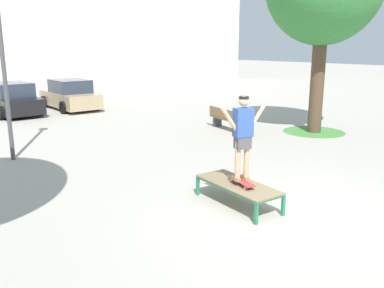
% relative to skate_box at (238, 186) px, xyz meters
% --- Properties ---
extents(ground_plane, '(120.00, 120.00, 0.00)m').
position_rel_skate_box_xyz_m(ground_plane, '(0.29, -1.00, -0.41)').
color(ground_plane, '#B2AA9E').
extents(skate_box, '(0.89, 1.95, 0.46)m').
position_rel_skate_box_xyz_m(skate_box, '(0.00, 0.00, 0.00)').
color(skate_box, '#237A4C').
rests_on(skate_box, ground).
extents(skateboard, '(0.41, 0.82, 0.09)m').
position_rel_skate_box_xyz_m(skateboard, '(-0.01, -0.10, 0.12)').
color(skateboard, '#B23333').
rests_on(skateboard, skate_box).
extents(skater, '(0.98, 0.38, 1.69)m').
position_rel_skate_box_xyz_m(skater, '(-0.01, -0.10, 1.12)').
color(skater, tan).
rests_on(skater, skateboard).
extents(grass_patch_near_right, '(2.29, 2.29, 0.01)m').
position_rel_skate_box_xyz_m(grass_patch_near_right, '(7.40, 3.40, -0.41)').
color(grass_patch_near_right, '#47893D').
rests_on(grass_patch_near_right, ground).
extents(car_black, '(2.03, 4.26, 1.50)m').
position_rel_skate_box_xyz_m(car_black, '(-0.33, 14.72, 0.28)').
color(car_black, black).
rests_on(car_black, ground).
extents(car_tan, '(1.94, 4.21, 1.50)m').
position_rel_skate_box_xyz_m(car_tan, '(2.49, 14.61, 0.28)').
color(car_tan, tan).
rests_on(car_tan, ground).
extents(park_bench, '(0.86, 2.44, 0.83)m').
position_rel_skate_box_xyz_m(park_bench, '(5.02, 5.52, 0.03)').
color(park_bench, brown).
rests_on(park_bench, ground).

